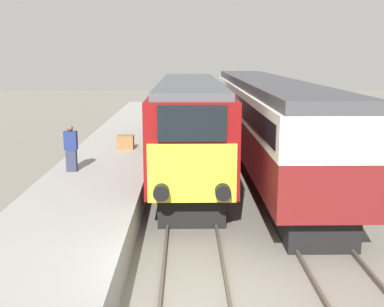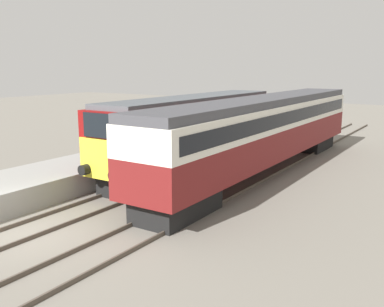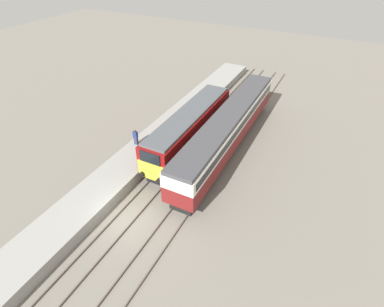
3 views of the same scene
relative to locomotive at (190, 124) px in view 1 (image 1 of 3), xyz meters
The scene contains 8 objects.
ground_plane 11.06m from the locomotive, 90.00° to the right, with size 120.00×120.00×0.00m, color slate.
platform_left 4.68m from the locomotive, 139.38° to the right, with size 3.50×50.00×1.00m.
rails_near_track 6.22m from the locomotive, 90.00° to the right, with size 1.51×60.00×0.14m.
rails_far_track 7.09m from the locomotive, 59.75° to the right, with size 1.50×60.00×0.14m.
locomotive is the anchor object (origin of this frame).
passenger_carriage 3.75m from the locomotive, 24.80° to the left, with size 2.75×20.48×4.00m.
person_on_platform 5.29m from the locomotive, 142.90° to the right, with size 0.44×0.26×1.65m.
luggage_crate 3.09m from the locomotive, 162.17° to the left, with size 0.70×0.56×0.60m.
Camera 1 is at (-0.18, -9.00, 5.07)m, focal length 45.00 mm.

